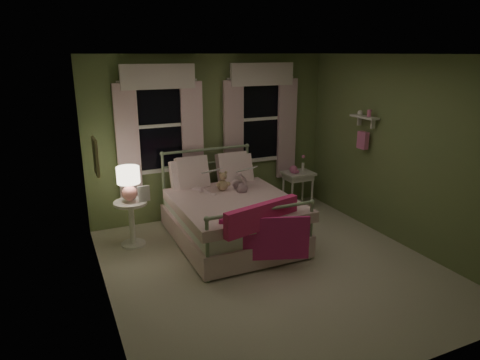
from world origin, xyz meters
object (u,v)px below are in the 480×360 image
child_left (201,174)px  nightstand_left (131,217)px  child_right (236,166)px  bed (230,215)px  table_lamp (129,180)px  teddy_bear (223,183)px  nightstand_right (298,178)px

child_left → nightstand_left: (-1.04, -0.02, -0.49)m
child_left → child_right: size_ratio=0.85×
bed → nightstand_left: 1.38m
nightstand_left → table_lamp: 0.54m
teddy_bear → nightstand_left: (-1.32, 0.14, -0.37)m
nightstand_left → teddy_bear: bearing=-5.8°
child_right → teddy_bear: size_ratio=2.70×
child_right → nightstand_left: bearing=12.3°
bed → teddy_bear: bed is taller
nightstand_right → table_lamp: bearing=-173.4°
child_right → table_lamp: 1.60m
table_lamp → nightstand_right: (2.91, 0.34, -0.40)m
child_right → nightstand_right: 1.41m
teddy_bear → table_lamp: table_lamp is taller
bed → child_left: child_left is taller
teddy_bear → nightstand_left: 1.38m
bed → child_left: 0.73m
nightstand_left → nightstand_right: (2.91, 0.34, 0.13)m
nightstand_left → table_lamp: table_lamp is taller
bed → table_lamp: size_ratio=4.27×
teddy_bear → table_lamp: 1.34m
child_left → child_right: child_right is taller
bed → teddy_bear: size_ratio=6.86×
child_right → nightstand_right: (1.31, 0.31, -0.42)m
child_right → bed: bearing=67.9°
nightstand_right → nightstand_left: bearing=-173.4°
nightstand_left → nightstand_right: bearing=6.6°
child_left → table_lamp: child_left is taller
child_right → child_left: bearing=11.5°
teddy_bear → nightstand_left: bearing=174.2°
teddy_bear → table_lamp: (-1.32, 0.14, 0.16)m
teddy_bear → child_left: bearing=150.5°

